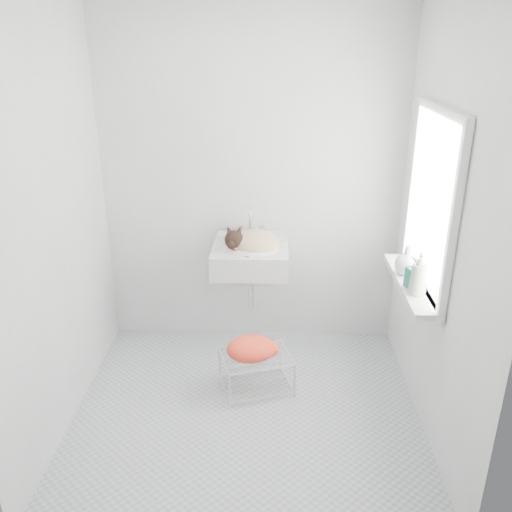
{
  "coord_description": "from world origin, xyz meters",
  "views": [
    {
      "loc": [
        0.15,
        -2.83,
        2.26
      ],
      "look_at": [
        0.05,
        0.5,
        0.88
      ],
      "focal_mm": 37.79,
      "sensor_mm": 36.0,
      "label": 1
    }
  ],
  "objects_px": {
    "bottle_a": "(417,294)",
    "bottle_b": "(413,288)",
    "sink": "(250,247)",
    "bottle_c": "(405,274)",
    "cat": "(252,243)",
    "wire_rack": "(256,370)"
  },
  "relations": [
    {
      "from": "wire_rack",
      "to": "bottle_a",
      "type": "height_order",
      "value": "bottle_a"
    },
    {
      "from": "cat",
      "to": "wire_rack",
      "type": "bearing_deg",
      "value": -92.83
    },
    {
      "from": "cat",
      "to": "sink",
      "type": "bearing_deg",
      "value": 121.95
    },
    {
      "from": "sink",
      "to": "cat",
      "type": "height_order",
      "value": "cat"
    },
    {
      "from": "bottle_a",
      "to": "bottle_b",
      "type": "bearing_deg",
      "value": 90.0
    },
    {
      "from": "sink",
      "to": "cat",
      "type": "relative_size",
      "value": 1.29
    },
    {
      "from": "sink",
      "to": "bottle_a",
      "type": "bearing_deg",
      "value": -35.82
    },
    {
      "from": "sink",
      "to": "bottle_a",
      "type": "relative_size",
      "value": 2.45
    },
    {
      "from": "sink",
      "to": "wire_rack",
      "type": "xyz_separation_m",
      "value": [
        0.06,
        -0.5,
        -0.7
      ]
    },
    {
      "from": "sink",
      "to": "cat",
      "type": "distance_m",
      "value": 0.04
    },
    {
      "from": "bottle_b",
      "to": "wire_rack",
      "type": "bearing_deg",
      "value": 172.11
    },
    {
      "from": "sink",
      "to": "wire_rack",
      "type": "distance_m",
      "value": 0.86
    },
    {
      "from": "wire_rack",
      "to": "bottle_c",
      "type": "xyz_separation_m",
      "value": [
        0.94,
        0.07,
        0.7
      ]
    },
    {
      "from": "bottle_a",
      "to": "wire_rack",
      "type": "bearing_deg",
      "value": 166.83
    },
    {
      "from": "bottle_a",
      "to": "bottle_c",
      "type": "relative_size",
      "value": 1.16
    },
    {
      "from": "wire_rack",
      "to": "bottle_b",
      "type": "bearing_deg",
      "value": -7.89
    },
    {
      "from": "sink",
      "to": "bottle_b",
      "type": "relative_size",
      "value": 2.88
    },
    {
      "from": "sink",
      "to": "bottle_b",
      "type": "distance_m",
      "value": 1.19
    },
    {
      "from": "sink",
      "to": "wire_rack",
      "type": "height_order",
      "value": "sink"
    },
    {
      "from": "wire_rack",
      "to": "bottle_a",
      "type": "bearing_deg",
      "value": -13.17
    },
    {
      "from": "bottle_a",
      "to": "bottle_b",
      "type": "xyz_separation_m",
      "value": [
        0.0,
        0.09,
        0.0
      ]
    },
    {
      "from": "bottle_a",
      "to": "bottle_b",
      "type": "distance_m",
      "value": 0.09
    }
  ]
}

